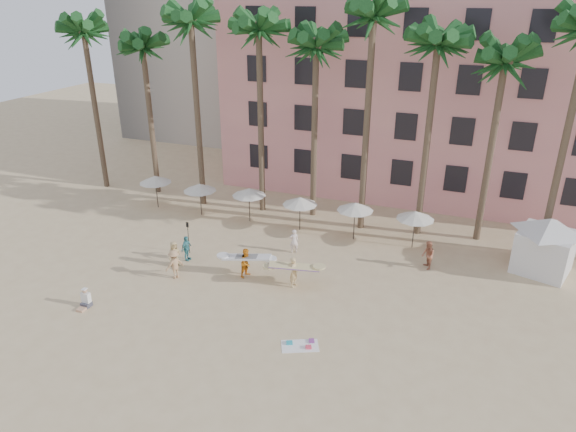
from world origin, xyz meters
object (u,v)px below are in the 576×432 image
(cabana, at_px, (547,240))
(carrier_yellow, at_px, (294,271))
(pink_hotel, at_px, (445,93))
(carrier_white, at_px, (247,262))

(cabana, xyz_separation_m, carrier_yellow, (-13.59, -7.12, -1.03))
(pink_hotel, bearing_deg, carrier_yellow, -105.35)
(carrier_yellow, bearing_deg, pink_hotel, 74.65)
(cabana, relative_size, carrier_white, 1.88)
(pink_hotel, height_order, cabana, pink_hotel)
(pink_hotel, xyz_separation_m, carrier_yellow, (-5.73, -20.90, -6.96))
(cabana, distance_m, carrier_white, 18.10)
(pink_hotel, relative_size, cabana, 6.20)
(cabana, bearing_deg, carrier_yellow, -152.35)
(pink_hotel, height_order, carrier_white, pink_hotel)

